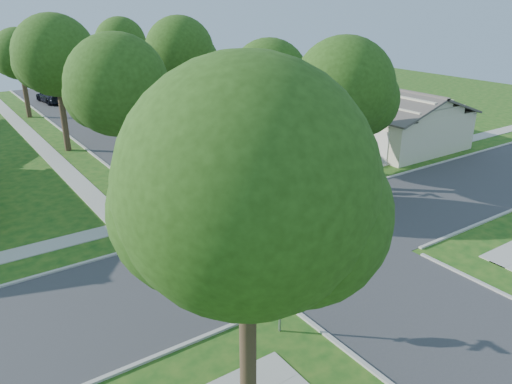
{
  "coord_description": "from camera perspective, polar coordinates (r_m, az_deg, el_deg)",
  "views": [
    {
      "loc": [
        -13.25,
        -15.73,
        10.53
      ],
      "look_at": [
        -0.41,
        2.95,
        1.6
      ],
      "focal_mm": 35.0,
      "sensor_mm": 36.0,
      "label": 1
    }
  ],
  "objects": [
    {
      "name": "ground",
      "position": [
        23.1,
        5.01,
        -5.7
      ],
      "size": [
        100.0,
        100.0,
        0.0
      ],
      "primitive_type": "plane",
      "color": "#174914",
      "rests_on": "ground"
    },
    {
      "name": "road_ns",
      "position": [
        23.1,
        5.01,
        -5.69
      ],
      "size": [
        7.0,
        100.0,
        0.02
      ],
      "primitive_type": "cube",
      "color": "#333335",
      "rests_on": "ground"
    },
    {
      "name": "sidewalk_ne",
      "position": [
        47.18,
        -9.49,
        8.34
      ],
      "size": [
        1.2,
        40.0,
        0.04
      ],
      "primitive_type": "cube",
      "color": "#9E9B91",
      "rests_on": "ground"
    },
    {
      "name": "sidewalk_nw",
      "position": [
        43.62,
        -24.14,
        5.67
      ],
      "size": [
        1.2,
        40.0,
        0.04
      ],
      "primitive_type": "cube",
      "color": "#9E9B91",
      "rests_on": "ground"
    },
    {
      "name": "driveway",
      "position": [
        32.85,
        7.87,
        2.64
      ],
      "size": [
        8.8,
        3.6,
        0.05
      ],
      "primitive_type": "cube",
      "color": "#9E9B91",
      "rests_on": "ground"
    },
    {
      "name": "stop_sign_sw",
      "position": [
        16.34,
        2.84,
        -9.87
      ],
      "size": [
        1.05,
        0.8,
        2.98
      ],
      "color": "gray",
      "rests_on": "ground"
    },
    {
      "name": "stop_sign_ne",
      "position": [
        28.49,
        6.5,
        4.0
      ],
      "size": [
        1.05,
        0.8,
        2.98
      ],
      "color": "gray",
      "rests_on": "ground"
    },
    {
      "name": "tree_e_near",
      "position": [
        30.98,
        1.55,
        12.42
      ],
      "size": [
        4.97,
        4.8,
        8.28
      ],
      "color": "#38281C",
      "rests_on": "ground"
    },
    {
      "name": "tree_e_mid",
      "position": [
        41.13,
        -8.66,
        15.3
      ],
      "size": [
        5.59,
        5.4,
        9.21
      ],
      "color": "#38281C",
      "rests_on": "ground"
    },
    {
      "name": "tree_e_far",
      "position": [
        53.09,
        -15.15,
        15.88
      ],
      "size": [
        5.17,
        5.0,
        8.72
      ],
      "color": "#38281C",
      "rests_on": "ground"
    },
    {
      "name": "tree_w_near",
      "position": [
        26.56,
        -15.41,
        11.18
      ],
      "size": [
        5.38,
        5.2,
        8.97
      ],
      "color": "#38281C",
      "rests_on": "ground"
    },
    {
      "name": "tree_w_mid",
      "position": [
        37.95,
        -21.87,
        13.91
      ],
      "size": [
        5.8,
        5.6,
        9.56
      ],
      "color": "#38281C",
      "rests_on": "ground"
    },
    {
      "name": "tree_w_far",
      "position": [
        50.72,
        -25.36,
        13.84
      ],
      "size": [
        4.76,
        4.6,
        8.04
      ],
      "color": "#38281C",
      "rests_on": "ground"
    },
    {
      "name": "tree_sw_corner",
      "position": [
        11.33,
        -0.8,
        -0.62
      ],
      "size": [
        6.21,
        6.0,
        9.55
      ],
      "color": "#38281C",
      "rests_on": "ground"
    },
    {
      "name": "tree_ne_corner",
      "position": [
        28.4,
        10.05,
        11.17
      ],
      "size": [
        5.8,
        5.6,
        8.66
      ],
      "color": "#38281C",
      "rests_on": "ground"
    },
    {
      "name": "house_ne_near",
      "position": [
        40.63,
        12.86,
        8.15
      ],
      "size": [
        8.42,
        13.6,
        4.23
      ],
      "color": "beige",
      "rests_on": "ground"
    },
    {
      "name": "house_ne_far",
      "position": [
        54.19,
        -1.35,
        11.92
      ],
      "size": [
        8.42,
        13.6,
        4.23
      ],
      "color": "beige",
      "rests_on": "ground"
    },
    {
      "name": "car_driveway",
      "position": [
        35.31,
        9.13,
        5.24
      ],
      "size": [
        5.17,
        2.94,
        1.61
      ],
      "primitive_type": "imported",
      "rotation": [
        0.0,
        0.0,
        1.3
      ],
      "color": "#551A11",
      "rests_on": "ground"
    },
    {
      "name": "car_curb_east",
      "position": [
        44.26,
        -14.74,
        8.12
      ],
      "size": [
        2.42,
        4.95,
        1.63
      ],
      "primitive_type": "imported",
      "rotation": [
        0.0,
        0.0,
        -0.11
      ],
      "color": "black",
      "rests_on": "ground"
    },
    {
      "name": "car_curb_west",
      "position": [
        57.73,
        -22.31,
        10.15
      ],
      "size": [
        2.53,
        5.21,
        1.46
      ],
      "primitive_type": "imported",
      "rotation": [
        0.0,
        0.0,
        3.24
      ],
      "color": "black",
      "rests_on": "ground"
    }
  ]
}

